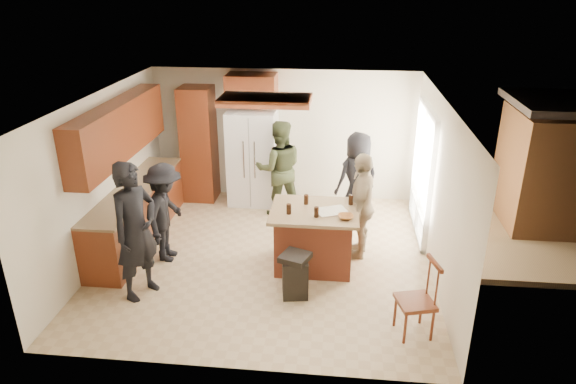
# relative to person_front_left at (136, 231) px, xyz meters

# --- Properties ---
(room_shell) EXTENTS (8.00, 5.20, 5.00)m
(room_shell) POSITION_rel_person_front_left_xyz_m (5.93, 2.80, -0.10)
(room_shell) COLOR tan
(room_shell) RESTS_ON ground
(person_front_left) EXTENTS (0.77, 0.86, 1.93)m
(person_front_left) POSITION_rel_person_front_left_xyz_m (0.00, 0.00, 0.00)
(person_front_left) COLOR black
(person_front_left) RESTS_ON ground
(person_behind_left) EXTENTS (0.95, 0.70, 1.77)m
(person_behind_left) POSITION_rel_person_front_left_xyz_m (1.57, 2.77, -0.08)
(person_behind_left) COLOR #353D23
(person_behind_left) RESTS_ON ground
(person_behind_right) EXTENTS (0.94, 0.84, 1.62)m
(person_behind_right) POSITION_rel_person_front_left_xyz_m (2.96, 2.68, -0.15)
(person_behind_right) COLOR black
(person_behind_right) RESTS_ON ground
(person_side_right) EXTENTS (0.66, 1.05, 1.68)m
(person_side_right) POSITION_rel_person_front_left_xyz_m (3.00, 1.41, -0.13)
(person_side_right) COLOR #9D896B
(person_side_right) RESTS_ON ground
(person_counter) EXTENTS (0.50, 1.02, 1.55)m
(person_counter) POSITION_rel_person_front_left_xyz_m (0.06, 0.98, -0.19)
(person_counter) COLOR black
(person_counter) RESTS_ON ground
(left_cabinetry) EXTENTS (0.64, 3.00, 2.30)m
(left_cabinetry) POSITION_rel_person_front_left_xyz_m (-0.69, 1.56, -0.01)
(left_cabinetry) COLOR maroon
(left_cabinetry) RESTS_ON ground
(back_wall_units) EXTENTS (1.80, 0.60, 2.45)m
(back_wall_units) POSITION_rel_person_front_left_xyz_m (0.22, 3.36, 0.42)
(back_wall_units) COLOR maroon
(back_wall_units) RESTS_ON ground
(refrigerator) EXTENTS (0.90, 0.76, 1.80)m
(refrigerator) POSITION_rel_person_front_left_xyz_m (1.00, 3.28, -0.06)
(refrigerator) COLOR white
(refrigerator) RESTS_ON ground
(kitchen_island) EXTENTS (1.28, 1.03, 0.93)m
(kitchen_island) POSITION_rel_person_front_left_xyz_m (2.31, 0.99, -0.49)
(kitchen_island) COLOR #A9462B
(kitchen_island) RESTS_ON ground
(island_items) EXTENTS (0.96, 0.65, 0.15)m
(island_items) POSITION_rel_person_front_left_xyz_m (2.53, 0.90, 0.00)
(island_items) COLOR silver
(island_items) RESTS_ON kitchen_island
(trash_bin) EXTENTS (0.47, 0.47, 0.63)m
(trash_bin) POSITION_rel_person_front_left_xyz_m (2.10, 0.18, -0.64)
(trash_bin) COLOR black
(trash_bin) RESTS_ON ground
(spindle_chair) EXTENTS (0.51, 0.51, 0.99)m
(spindle_chair) POSITION_rel_person_front_left_xyz_m (3.63, -0.48, -0.51)
(spindle_chair) COLOR maroon
(spindle_chair) RESTS_ON ground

